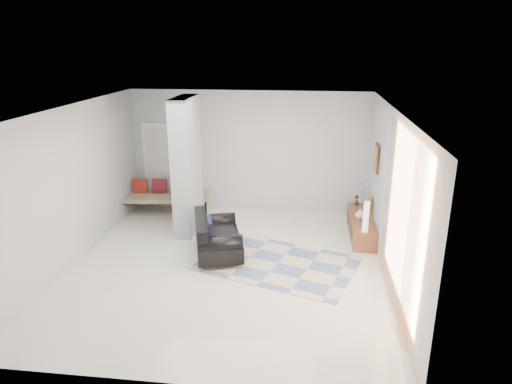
# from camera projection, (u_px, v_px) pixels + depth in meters

# --- Properties ---
(floor) EXTENTS (6.00, 6.00, 0.00)m
(floor) POSITION_uv_depth(u_px,v_px,m) (227.00, 266.00, 8.19)
(floor) COLOR beige
(floor) RESTS_ON ground
(ceiling) EXTENTS (6.00, 6.00, 0.00)m
(ceiling) POSITION_uv_depth(u_px,v_px,m) (223.00, 109.00, 7.31)
(ceiling) COLOR white
(ceiling) RESTS_ON wall_back
(wall_back) EXTENTS (6.00, 0.00, 6.00)m
(wall_back) POSITION_uv_depth(u_px,v_px,m) (249.00, 152.00, 10.58)
(wall_back) COLOR silver
(wall_back) RESTS_ON ground
(wall_front) EXTENTS (6.00, 0.00, 6.00)m
(wall_front) POSITION_uv_depth(u_px,v_px,m) (174.00, 278.00, 4.92)
(wall_front) COLOR silver
(wall_front) RESTS_ON ground
(wall_left) EXTENTS (0.00, 6.00, 6.00)m
(wall_left) POSITION_uv_depth(u_px,v_px,m) (72.00, 186.00, 8.06)
(wall_left) COLOR silver
(wall_left) RESTS_ON ground
(wall_right) EXTENTS (0.00, 6.00, 6.00)m
(wall_right) POSITION_uv_depth(u_px,v_px,m) (391.00, 198.00, 7.44)
(wall_right) COLOR silver
(wall_right) RESTS_ON ground
(partition_column) EXTENTS (0.35, 1.20, 2.80)m
(partition_column) POSITION_uv_depth(u_px,v_px,m) (187.00, 166.00, 9.38)
(partition_column) COLOR #A1A5A7
(partition_column) RESTS_ON floor
(hallway_door) EXTENTS (0.85, 0.06, 2.04)m
(hallway_door) POSITION_uv_depth(u_px,v_px,m) (162.00, 165.00, 10.90)
(hallway_door) COLOR white
(hallway_door) RESTS_ON floor
(curtain) EXTENTS (0.00, 2.55, 2.55)m
(curtain) POSITION_uv_depth(u_px,v_px,m) (399.00, 221.00, 6.35)
(curtain) COLOR orange
(curtain) RESTS_ON wall_right
(wall_art) EXTENTS (0.04, 0.45, 0.55)m
(wall_art) POSITION_uv_depth(u_px,v_px,m) (377.00, 158.00, 8.96)
(wall_art) COLOR #3D2410
(wall_art) RESTS_ON wall_right
(media_console) EXTENTS (0.45, 1.75, 0.80)m
(media_console) POSITION_uv_depth(u_px,v_px,m) (361.00, 226.00, 9.44)
(media_console) COLOR brown
(media_console) RESTS_ON floor
(loveseat) EXTENTS (1.15, 1.54, 0.76)m
(loveseat) POSITION_uv_depth(u_px,v_px,m) (215.00, 237.00, 8.49)
(loveseat) COLOR silver
(loveseat) RESTS_ON floor
(daybed) EXTENTS (2.07, 1.06, 0.77)m
(daybed) POSITION_uv_depth(u_px,v_px,m) (165.00, 195.00, 10.68)
(daybed) COLOR black
(daybed) RESTS_ON floor
(area_rug) EXTENTS (3.13, 2.56, 0.01)m
(area_rug) POSITION_uv_depth(u_px,v_px,m) (278.00, 263.00, 8.27)
(area_rug) COLOR beige
(area_rug) RESTS_ON floor
(cylinder_lamp) EXTENTS (0.11, 0.11, 0.60)m
(cylinder_lamp) POSITION_uv_depth(u_px,v_px,m) (366.00, 217.00, 8.57)
(cylinder_lamp) COLOR silver
(cylinder_lamp) RESTS_ON media_console
(bronze_figurine) EXTENTS (0.13, 0.13, 0.22)m
(bronze_figurine) POSITION_uv_depth(u_px,v_px,m) (357.00, 200.00, 10.02)
(bronze_figurine) COLOR #342417
(bronze_figurine) RESTS_ON media_console
(vase) EXTENTS (0.24, 0.24, 0.22)m
(vase) POSITION_uv_depth(u_px,v_px,m) (360.00, 214.00, 9.26)
(vase) COLOR white
(vase) RESTS_ON media_console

